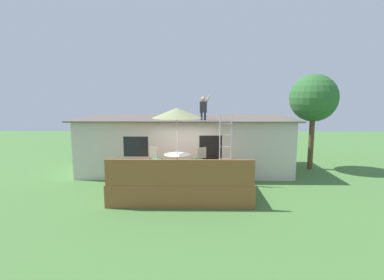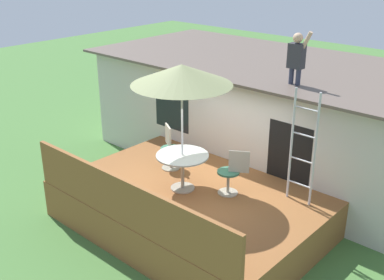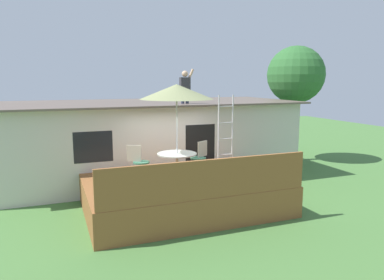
% 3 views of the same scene
% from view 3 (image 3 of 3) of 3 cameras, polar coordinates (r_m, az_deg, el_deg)
% --- Properties ---
extents(ground_plane, '(40.00, 40.00, 0.00)m').
position_cam_3_polar(ground_plane, '(10.15, -1.51, -10.48)').
color(ground_plane, '#477538').
extents(house, '(10.50, 4.50, 2.69)m').
position_cam_3_polar(house, '(13.17, -6.84, 0.13)').
color(house, beige).
rests_on(house, ground).
extents(deck, '(5.12, 3.62, 0.80)m').
position_cam_3_polar(deck, '(10.03, -1.52, -8.32)').
color(deck, brown).
rests_on(deck, ground).
extents(deck_railing, '(5.02, 0.08, 0.90)m').
position_cam_3_polar(deck_railing, '(8.21, 2.65, -6.14)').
color(deck_railing, brown).
rests_on(deck_railing, deck).
extents(patio_table, '(1.04, 1.04, 0.74)m').
position_cam_3_polar(patio_table, '(9.61, -2.34, -3.02)').
color(patio_table, '#A59E8C').
rests_on(patio_table, deck).
extents(patio_umbrella, '(1.90, 1.90, 2.54)m').
position_cam_3_polar(patio_umbrella, '(9.39, -2.42, 7.53)').
color(patio_umbrella, silver).
rests_on(patio_umbrella, deck).
extents(step_ladder, '(0.52, 0.04, 2.20)m').
position_cam_3_polar(step_ladder, '(11.30, 5.26, 1.46)').
color(step_ladder, silver).
rests_on(step_ladder, deck).
extents(person_figure, '(0.47, 0.20, 1.11)m').
position_cam_3_polar(person_figure, '(11.86, -1.07, 8.64)').
color(person_figure, '#33384C').
rests_on(person_figure, house).
extents(patio_chair_left, '(0.57, 0.45, 0.92)m').
position_cam_3_polar(patio_chair_left, '(9.92, -8.32, -3.48)').
color(patio_chair_left, '#A59E8C').
rests_on(patio_chair_left, deck).
extents(patio_chair_right, '(0.58, 0.44, 0.92)m').
position_cam_3_polar(patio_chair_right, '(10.39, 1.22, -2.81)').
color(patio_chair_right, '#A59E8C').
rests_on(patio_chair_right, deck).
extents(backyard_tree, '(2.39, 2.39, 4.86)m').
position_cam_3_polar(backyard_tree, '(16.13, 15.91, 9.67)').
color(backyard_tree, brown).
rests_on(backyard_tree, ground).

